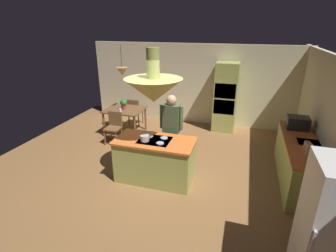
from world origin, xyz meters
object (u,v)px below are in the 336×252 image
(person_at_island, at_px, (171,126))
(canister_flour, at_px, (309,149))
(canister_sugar, at_px, (307,146))
(oven_tower, at_px, (225,97))
(kitchen_island, at_px, (155,160))
(microwave_on_counter, at_px, (298,123))
(cooking_pot_on_cooktop, at_px, (145,138))
(dining_table, at_px, (125,112))
(potted_plant_on_table, at_px, (124,104))
(refrigerator, at_px, (336,232))
(cup_on_table, at_px, (120,110))
(chair_facing_island, at_px, (114,125))
(chair_by_back_wall, at_px, (135,110))

(person_at_island, bearing_deg, canister_flour, -9.84)
(person_at_island, distance_m, canister_sugar, 2.70)
(oven_tower, bearing_deg, kitchen_island, -108.74)
(canister_sugar, bearing_deg, microwave_on_counter, 90.00)
(oven_tower, height_order, cooking_pot_on_cooktop, oven_tower)
(oven_tower, relative_size, dining_table, 1.89)
(kitchen_island, relative_size, canister_sugar, 9.26)
(potted_plant_on_table, bearing_deg, canister_flour, -22.31)
(potted_plant_on_table, height_order, cooking_pot_on_cooktop, potted_plant_on_table)
(canister_flour, bearing_deg, microwave_on_counter, 90.00)
(refrigerator, relative_size, potted_plant_on_table, 5.90)
(dining_table, relative_size, canister_flour, 5.13)
(refrigerator, bearing_deg, potted_plant_on_table, 140.00)
(cooking_pot_on_cooktop, bearing_deg, dining_table, 124.63)
(kitchen_island, height_order, potted_plant_on_table, potted_plant_on_table)
(potted_plant_on_table, xyz_separation_m, canister_flour, (4.55, -1.87, 0.09))
(refrigerator, distance_m, canister_flour, 1.92)
(person_at_island, bearing_deg, cup_on_table, 147.77)
(chair_facing_island, height_order, potted_plant_on_table, potted_plant_on_table)
(chair_facing_island, bearing_deg, potted_plant_on_table, 90.68)
(oven_tower, xyz_separation_m, microwave_on_counter, (1.74, -1.74, 0.01))
(dining_table, height_order, cooking_pot_on_cooktop, cooking_pot_on_cooktop)
(kitchen_island, height_order, canister_sugar, canister_sugar)
(microwave_on_counter, bearing_deg, person_at_island, -163.09)
(chair_facing_island, relative_size, microwave_on_counter, 1.89)
(refrigerator, relative_size, canister_flour, 8.29)
(kitchen_island, bearing_deg, dining_table, 128.99)
(dining_table, relative_size, chair_by_back_wall, 1.26)
(refrigerator, relative_size, dining_table, 1.61)
(refrigerator, bearing_deg, chair_facing_island, 145.38)
(cooking_pot_on_cooktop, bearing_deg, refrigerator, -27.95)
(kitchen_island, relative_size, microwave_on_counter, 3.54)
(refrigerator, distance_m, cup_on_table, 5.76)
(oven_tower, height_order, cup_on_table, oven_tower)
(microwave_on_counter, bearing_deg, cup_on_table, 175.45)
(chair_by_back_wall, relative_size, canister_flour, 4.07)
(microwave_on_counter, bearing_deg, canister_flour, -90.00)
(chair_facing_island, relative_size, canister_sugar, 4.94)
(oven_tower, bearing_deg, cup_on_table, -153.95)
(chair_facing_island, bearing_deg, cup_on_table, 92.68)
(canister_flour, bearing_deg, potted_plant_on_table, 157.69)
(microwave_on_counter, bearing_deg, canister_sugar, -90.00)
(dining_table, bearing_deg, potted_plant_on_table, -114.61)
(refrigerator, xyz_separation_m, cup_on_table, (-4.52, 3.56, -0.08))
(kitchen_island, height_order, oven_tower, oven_tower)
(oven_tower, bearing_deg, canister_flour, -60.11)
(canister_flour, distance_m, cooking_pot_on_cooktop, 3.02)
(person_at_island, height_order, canister_flour, person_at_island)
(refrigerator, xyz_separation_m, dining_table, (-4.50, 3.80, -0.22))
(dining_table, relative_size, person_at_island, 0.65)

